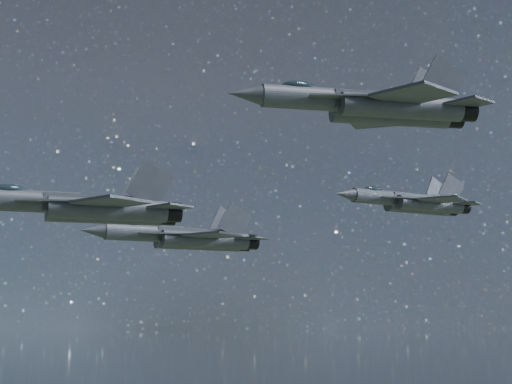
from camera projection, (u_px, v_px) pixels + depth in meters
jet_lead at (87, 207)px, 65.44m from camera, size 19.00×13.06×4.77m
jet_left at (188, 237)px, 91.42m from camera, size 20.16×14.16×5.09m
jet_right at (376, 106)px, 54.28m from camera, size 16.72×11.28×4.21m
jet_slot at (414, 202)px, 89.10m from camera, size 16.72×11.89×4.26m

